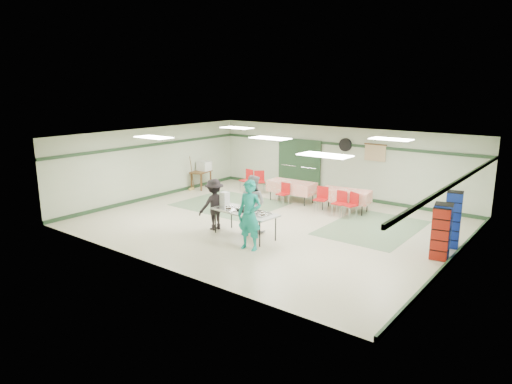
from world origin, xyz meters
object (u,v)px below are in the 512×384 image
Objects in this scene: chair_loose_b at (248,178)px; crate_stack_blue_b at (442,231)px; volunteer_teal at (250,215)px; crate_stack_blue_a at (453,220)px; chair_loose_a at (259,179)px; chair_a at (340,201)px; chair_c at (352,202)px; chair_d at (284,192)px; crate_stack_red at (440,233)px; office_printer at (204,166)px; serving_table at (245,213)px; dining_table_a at (345,195)px; broom at (192,173)px; volunteer_dark at (214,204)px; chair_b at (322,197)px; printer_table at (201,173)px; dining_table_b at (291,187)px; volunteer_grey at (252,204)px.

crate_stack_blue_b reaches higher than chair_loose_b.
volunteer_teal is 5.42m from crate_stack_blue_a.
crate_stack_blue_b is at bearing -63.46° from chair_loose_a.
crate_stack_blue_b is at bearing -22.00° from chair_a.
chair_c is at bearing 150.81° from crate_stack_blue_b.
chair_d is 6.33m from crate_stack_blue_b.
crate_stack_red reaches higher than chair_d.
chair_loose_b is 8.89m from crate_stack_red.
office_printer is (-10.30, 1.20, 0.18)m from crate_stack_blue_a.
chair_loose_b is 0.68× the size of crate_stack_red.
chair_loose_a is (-3.03, 4.69, -0.18)m from serving_table.
crate_stack_blue_b is at bearing -6.80° from chair_loose_b.
dining_table_a is 6.55m from broom.
volunteer_dark reaches higher than chair_b.
volunteer_teal is 4.95m from dining_table_a.
chair_loose_b is at bearing 10.85° from printer_table.
chair_a is at bearing -57.24° from chair_loose_a.
printer_table is at bearing 136.44° from volunteer_teal.
printer_table is at bearing -174.83° from dining_table_b.
chair_d is 6.12m from crate_stack_blue_a.
serving_table is 2.30× the size of chair_loose_b.
printer_table is (-6.94, 0.09, 0.13)m from chair_c.
printer_table is at bearing -37.56° from volunteer_grey.
chair_loose_b is (-3.38, 4.00, -0.30)m from volunteer_grey.
dining_table_b is 6.28m from crate_stack_blue_a.
serving_table is 6.67m from office_printer.
volunteer_grey is 2.04× the size of chair_c.
crate_stack_red is (5.04, 1.15, -0.19)m from volunteer_grey.
chair_a is 6.53m from office_printer.
dining_table_b is at bearing -4.89° from printer_table.
chair_loose_b is 0.65× the size of crate_stack_blue_b.
chair_d is at bearing -86.10° from dining_table_b.
chair_a is 6.52m from printer_table.
broom is at bearing 176.92° from crate_stack_blue_a.
serving_table is 1.35× the size of volunteer_dark.
dining_table_b is 6.62m from crate_stack_red.
chair_b is at bearing -1.05° from chair_loose_b.
chair_loose_a is (-1.86, 4.69, -0.24)m from volunteer_dark.
volunteer_teal is 1.86× the size of printer_table.
chair_d is (-2.68, 0.00, -0.02)m from chair_c.
volunteer_teal is at bearing -39.68° from chair_loose_b.
chair_loose_b is 2.31m from broom.
volunteer_grey reaches higher than broom.
crate_stack_blue_b is at bearing -14.10° from office_printer.
volunteer_grey is 1.89× the size of chair_loose_b.
crate_stack_blue_b reaches higher than chair_b.
chair_loose_a is 0.57× the size of crate_stack_blue_a.
crate_stack_blue_a is at bearing 34.12° from serving_table.
chair_d is 0.53× the size of crate_stack_blue_a.
volunteer_dark is (-1.16, -0.00, 0.05)m from serving_table.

